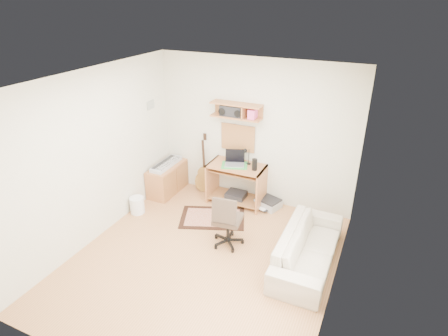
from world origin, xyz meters
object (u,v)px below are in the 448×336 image
at_px(printer, 268,203).
at_px(sofa, 309,242).
at_px(cabinet, 167,179).
at_px(desk, 236,184).
at_px(task_chair, 228,219).

height_order(printer, sofa, sofa).
bearing_deg(sofa, cabinet, 71.70).
distance_m(desk, printer, 0.67).
height_order(desk, printer, desk).
bearing_deg(task_chair, cabinet, 142.50).
relative_size(task_chair, printer, 2.14).
bearing_deg(task_chair, desk, 100.63).
bearing_deg(printer, task_chair, -80.07).
distance_m(task_chair, printer, 1.37).
distance_m(task_chair, sofa, 1.22).
height_order(desk, task_chair, task_chair).
relative_size(printer, sofa, 0.23).
bearing_deg(desk, cabinet, -172.71).
xyz_separation_m(task_chair, cabinet, (-1.75, 1.04, -0.17)).
bearing_deg(sofa, task_chair, 93.09).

